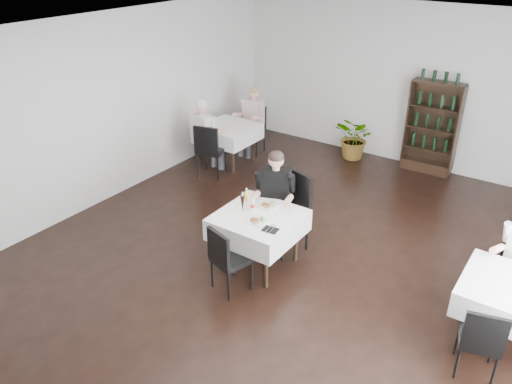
# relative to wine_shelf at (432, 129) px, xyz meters

# --- Properties ---
(room_shell) EXTENTS (9.00, 9.00, 9.00)m
(room_shell) POSITION_rel_wine_shelf_xyz_m (-0.60, -4.31, 0.65)
(room_shell) COLOR black
(room_shell) RESTS_ON ground
(wine_shelf) EXTENTS (0.90, 0.28, 1.75)m
(wine_shelf) POSITION_rel_wine_shelf_xyz_m (0.00, 0.00, 0.00)
(wine_shelf) COLOR black
(wine_shelf) RESTS_ON ground
(main_table) EXTENTS (1.03, 1.03, 0.77)m
(main_table) POSITION_rel_wine_shelf_xyz_m (-0.90, -4.31, -0.23)
(main_table) COLOR black
(main_table) RESTS_ON ground
(left_table) EXTENTS (0.98, 0.98, 0.77)m
(left_table) POSITION_rel_wine_shelf_xyz_m (-3.30, -1.81, -0.23)
(left_table) COLOR black
(left_table) RESTS_ON ground
(right_table) EXTENTS (0.98, 0.98, 0.77)m
(right_table) POSITION_rel_wine_shelf_xyz_m (2.10, -4.01, -0.23)
(right_table) COLOR black
(right_table) RESTS_ON ground
(potted_tree) EXTENTS (0.97, 0.92, 0.87)m
(potted_tree) POSITION_rel_wine_shelf_xyz_m (-1.36, -0.23, -0.41)
(potted_tree) COLOR #2A6020
(potted_tree) RESTS_ON ground
(main_chair_far) EXTENTS (0.65, 0.66, 1.13)m
(main_chair_far) POSITION_rel_wine_shelf_xyz_m (-0.79, -3.69, -0.20)
(main_chair_far) COLOR black
(main_chair_far) RESTS_ON ground
(main_chair_near) EXTENTS (0.50, 0.51, 0.89)m
(main_chair_near) POSITION_rel_wine_shelf_xyz_m (-0.91, -5.00, -0.34)
(main_chair_near) COLOR black
(main_chair_near) RESTS_ON ground
(left_chair_far) EXTENTS (0.49, 0.49, 0.95)m
(left_chair_far) POSITION_rel_wine_shelf_xyz_m (-3.24, -1.06, -0.30)
(left_chair_far) COLOR black
(left_chair_far) RESTS_ON ground
(left_chair_near) EXTENTS (0.57, 0.57, 1.01)m
(left_chair_near) POSITION_rel_wine_shelf_xyz_m (-3.21, -2.52, -0.27)
(left_chair_near) COLOR black
(left_chair_near) RESTS_ON ground
(right_chair_near) EXTENTS (0.48, 0.48, 0.86)m
(right_chair_near) POSITION_rel_wine_shelf_xyz_m (1.99, -4.67, -0.35)
(right_chair_near) COLOR black
(right_chair_near) RESTS_ON ground
(diner_main) EXTENTS (0.64, 0.67, 1.45)m
(diner_main) POSITION_rel_wine_shelf_xyz_m (-0.98, -3.80, -0.00)
(diner_main) COLOR #414149
(diner_main) RESTS_ON ground
(diner_left_far) EXTENTS (0.52, 0.52, 1.37)m
(diner_left_far) POSITION_rel_wine_shelf_xyz_m (-3.23, -1.15, -0.05)
(diner_left_far) COLOR #414149
(diner_left_far) RESTS_ON ground
(diner_left_near) EXTENTS (0.56, 0.57, 1.44)m
(diner_left_near) POSITION_rel_wine_shelf_xyz_m (-3.36, -2.42, -0.01)
(diner_left_near) COLOR #414149
(diner_left_near) RESTS_ON ground
(plate_far) EXTENTS (0.25, 0.25, 0.07)m
(plate_far) POSITION_rel_wine_shelf_xyz_m (-0.92, -4.06, -0.06)
(plate_far) COLOR white
(plate_far) RESTS_ON main_table
(plate_near) EXTENTS (0.27, 0.27, 0.07)m
(plate_near) POSITION_rel_wine_shelf_xyz_m (-0.81, -4.47, -0.06)
(plate_near) COLOR white
(plate_near) RESTS_ON main_table
(pilsner_dark) EXTENTS (0.06, 0.06, 0.28)m
(pilsner_dark) POSITION_rel_wine_shelf_xyz_m (-1.13, -4.34, 0.04)
(pilsner_dark) COLOR black
(pilsner_dark) RESTS_ON main_table
(pilsner_lager) EXTENTS (0.07, 0.07, 0.30)m
(pilsner_lager) POSITION_rel_wine_shelf_xyz_m (-1.13, -4.26, 0.05)
(pilsner_lager) COLOR gold
(pilsner_lager) RESTS_ON main_table
(coke_bottle) EXTENTS (0.06, 0.06, 0.22)m
(coke_bottle) POSITION_rel_wine_shelf_xyz_m (-1.03, -4.26, 0.01)
(coke_bottle) COLOR silver
(coke_bottle) RESTS_ON main_table
(napkin_cutlery) EXTENTS (0.21, 0.21, 0.02)m
(napkin_cutlery) POSITION_rel_wine_shelf_xyz_m (-0.57, -4.54, -0.07)
(napkin_cutlery) COLOR black
(napkin_cutlery) RESTS_ON main_table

